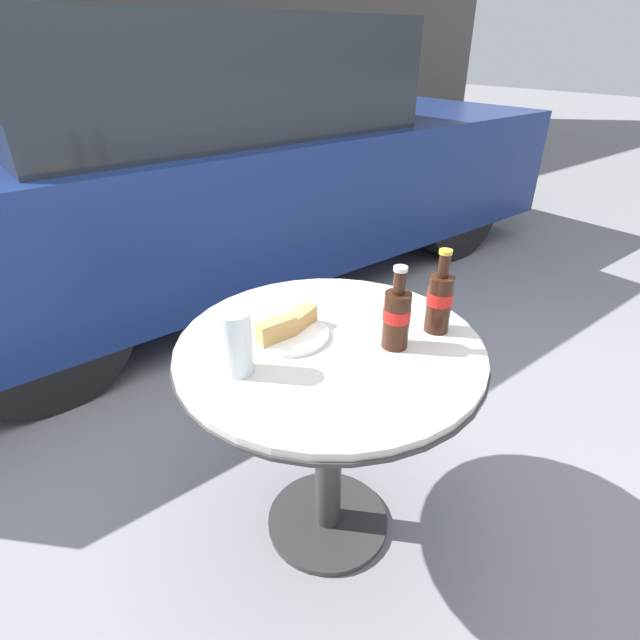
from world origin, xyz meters
name	(u,v)px	position (x,y,z in m)	size (l,w,h in m)	color
ground_plane	(328,522)	(0.00, 0.00, 0.00)	(30.00, 30.00, 0.00)	gray
bistro_table	(329,388)	(0.00, 0.00, 0.54)	(0.80, 0.80, 0.68)	#333333
cola_bottle_left	(397,316)	(0.12, -0.11, 0.77)	(0.07, 0.07, 0.22)	#33190F
cola_bottle_right	(439,300)	(0.26, -0.13, 0.77)	(0.07, 0.07, 0.23)	#33190F
drinking_glass	(237,345)	(-0.24, 0.04, 0.75)	(0.07, 0.07, 0.16)	#C68923
lunch_plate_near	(288,330)	(-0.06, 0.09, 0.70)	(0.21, 0.21, 0.07)	white
parked_car	(219,164)	(0.78, 2.00, 0.69)	(4.28, 1.78, 1.47)	navy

